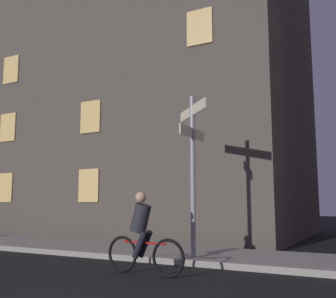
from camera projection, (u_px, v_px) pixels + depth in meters
The scene contains 4 objects.
sidewalk_kerb at pixel (223, 257), 9.67m from camera, with size 40.00×2.61×0.14m, color gray.
signpost at pixel (193, 159), 9.37m from camera, with size 1.22×1.34×3.80m.
cyclist at pixel (142, 236), 7.79m from camera, with size 1.82×0.35×1.61m.
building_left_block at pixel (153, 93), 18.93m from camera, with size 13.34×9.13×13.18m.
Camera 1 is at (3.53, -3.06, 1.40)m, focal length 42.27 mm.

